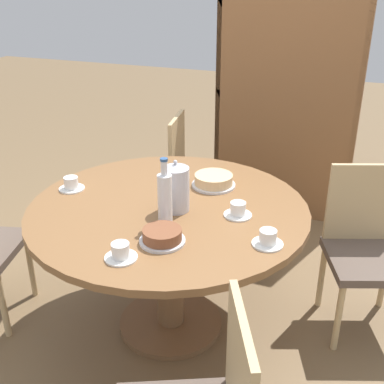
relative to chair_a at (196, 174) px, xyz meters
name	(u,v)px	position (x,y,z in m)	size (l,w,h in m)	color
ground_plane	(171,324)	(0.23, -1.02, -0.47)	(14.00, 14.00, 0.00)	brown
dining_table	(169,232)	(0.23, -1.02, 0.12)	(1.39, 1.39, 0.74)	brown
chair_a	(196,174)	(0.00, 0.00, 0.00)	(0.48, 0.48, 0.89)	tan
chair_d	(367,246)	(1.19, -0.60, 0.00)	(0.54, 0.54, 0.89)	tan
bookshelf	(288,89)	(0.50, 0.63, 0.51)	(1.06, 0.28, 1.94)	brown
coffee_pot	(176,188)	(0.28, -1.04, 0.38)	(0.13, 0.13, 0.26)	silver
water_bottle	(165,198)	(0.29, -1.18, 0.40)	(0.07, 0.07, 0.32)	silver
cake_main	(214,181)	(0.37, -0.71, 0.30)	(0.24, 0.24, 0.06)	silver
cake_second	(162,236)	(0.34, -1.34, 0.29)	(0.20, 0.20, 0.06)	silver
cup_a	(71,184)	(-0.33, -1.02, 0.29)	(0.14, 0.14, 0.07)	white
cup_b	(268,239)	(0.77, -1.21, 0.29)	(0.14, 0.14, 0.07)	white
cup_c	(121,252)	(0.24, -1.52, 0.29)	(0.14, 0.14, 0.07)	white
cup_d	(238,210)	(0.58, -1.00, 0.29)	(0.14, 0.14, 0.07)	white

